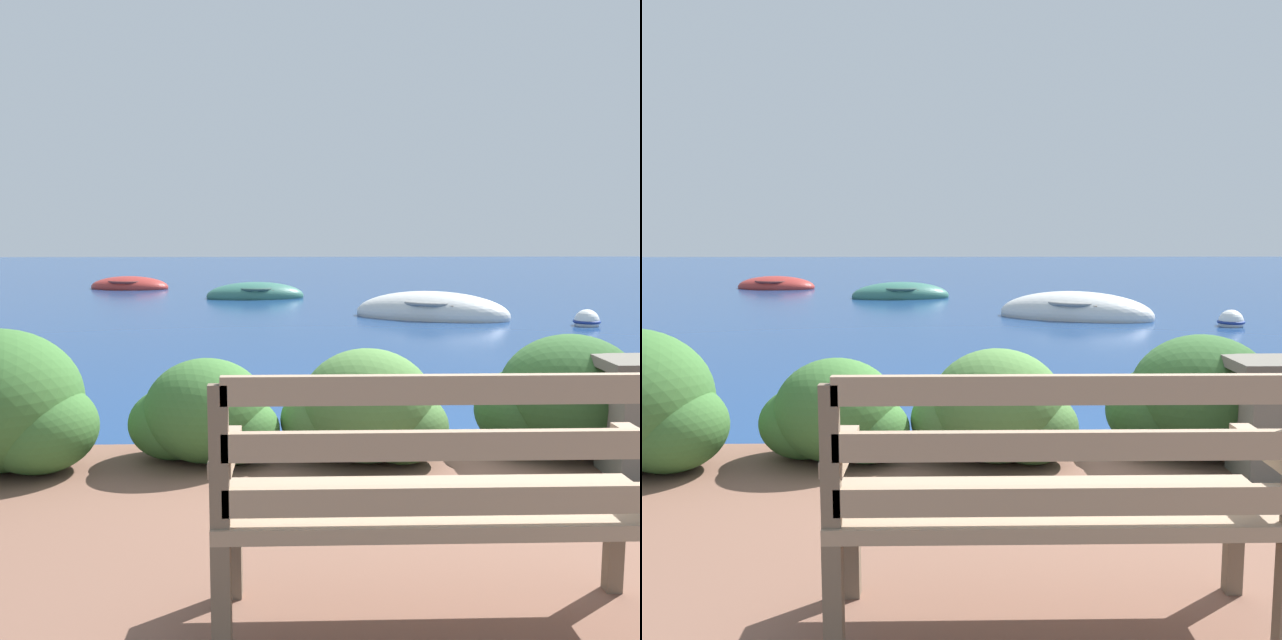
{
  "view_description": "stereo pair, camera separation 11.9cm",
  "coord_description": "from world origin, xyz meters",
  "views": [
    {
      "loc": [
        -1.1,
        -4.47,
        1.58
      ],
      "look_at": [
        -0.78,
        5.77,
        0.3
      ],
      "focal_mm": 40.0,
      "sensor_mm": 36.0,
      "label": 1
    },
    {
      "loc": [
        -0.98,
        -4.47,
        1.58
      ],
      "look_at": [
        -0.78,
        5.77,
        0.3
      ],
      "focal_mm": 40.0,
      "sensor_mm": 36.0,
      "label": 2
    }
  ],
  "objects": [
    {
      "name": "mooring_buoy",
      "position": [
        3.75,
        7.25,
        0.07
      ],
      "size": [
        0.45,
        0.45,
        0.41
      ],
      "color": "white",
      "rests_on": "ground_plane"
    },
    {
      "name": "hedge_clump_left",
      "position": [
        -1.66,
        -0.34,
        0.49
      ],
      "size": [
        0.91,
        0.65,
        0.62
      ],
      "color": "#38662D",
      "rests_on": "patio_terrace"
    },
    {
      "name": "rowboat_far",
      "position": [
        -5.76,
        15.35,
        0.06
      ],
      "size": [
        2.39,
        1.59,
        0.6
      ],
      "rotation": [
        0.0,
        0.0,
        6.1
      ],
      "color": "#9E2D28",
      "rests_on": "ground_plane"
    },
    {
      "name": "hedge_clump_right",
      "position": [
        0.54,
        -0.27,
        0.54
      ],
      "size": [
        1.09,
        0.78,
        0.74
      ],
      "color": "#284C23",
      "rests_on": "patio_terrace"
    },
    {
      "name": "hedge_clump_centre",
      "position": [
        -0.71,
        -0.36,
        0.51
      ],
      "size": [
        0.99,
        0.71,
        0.67
      ],
      "color": "#426B33",
      "rests_on": "patio_terrace"
    },
    {
      "name": "rowboat_nearest",
      "position": [
        1.35,
        8.44,
        0.07
      ],
      "size": [
        3.1,
        2.21,
        0.85
      ],
      "rotation": [
        0.0,
        0.0,
        5.89
      ],
      "color": "silver",
      "rests_on": "ground_plane"
    },
    {
      "name": "rowboat_mid",
      "position": [
        -2.11,
        12.44,
        0.06
      ],
      "size": [
        2.41,
        1.29,
        0.67
      ],
      "rotation": [
        0.0,
        0.0,
        0.11
      ],
      "color": "#336B5B",
      "rests_on": "ground_plane"
    },
    {
      "name": "ground_plane",
      "position": [
        0.0,
        0.0,
        0.0
      ],
      "size": [
        80.0,
        80.0,
        0.0
      ],
      "color": "navy"
    },
    {
      "name": "park_bench",
      "position": [
        -0.63,
        -2.2,
        0.7
      ],
      "size": [
        1.51,
        0.48,
        0.93
      ],
      "rotation": [
        0.0,
        0.0,
        0.12
      ],
      "color": "brown",
      "rests_on": "patio_terrace"
    }
  ]
}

